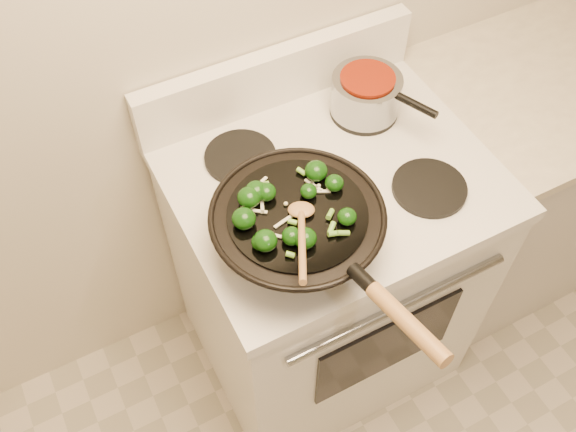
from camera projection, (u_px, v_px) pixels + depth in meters
stove at (324, 270)px, 1.93m from camera, size 0.78×0.67×1.08m
counter_unit at (522, 176)px, 2.18m from camera, size 0.87×0.62×0.91m
wok at (299, 228)px, 1.38m from camera, size 0.38×0.63×0.19m
stirfry at (282, 210)px, 1.32m from camera, size 0.26×0.22×0.04m
wooden_spoon at (302, 229)px, 1.27m from camera, size 0.15×0.24×0.10m
saucepan at (367, 93)px, 1.65m from camera, size 0.18×0.28×0.11m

